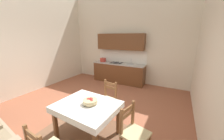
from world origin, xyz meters
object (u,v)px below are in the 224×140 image
object	(u,v)px
dining_table	(87,110)
dining_chair_window_side	(134,132)
dining_chair_kitchen_side	(107,99)
fruit_bowl	(90,101)
kitchen_cabinetry	(119,64)

from	to	relation	value
dining_table	dining_chair_window_side	distance (m)	1.00
dining_chair_kitchen_side	fruit_bowl	xyz separation A→B (m)	(0.09, -0.83, 0.37)
dining_chair_window_side	fruit_bowl	bearing A→B (deg)	179.70
kitchen_cabinetry	dining_chair_kitchen_side	xyz separation A→B (m)	(0.84, -2.55, -0.41)
kitchen_cabinetry	dining_table	xyz separation A→B (m)	(0.87, -3.43, -0.24)
dining_chair_window_side	fruit_bowl	distance (m)	1.00
kitchen_cabinetry	dining_chair_window_side	xyz separation A→B (m)	(1.85, -3.39, -0.41)
kitchen_cabinetry	dining_table	size ratio (longest dim) A/B	1.91
dining_chair_kitchen_side	fruit_bowl	world-z (taller)	dining_chair_kitchen_side
dining_chair_kitchen_side	fruit_bowl	size ratio (longest dim) A/B	3.10
dining_chair_window_side	fruit_bowl	size ratio (longest dim) A/B	3.10
kitchen_cabinetry	fruit_bowl	size ratio (longest dim) A/B	8.03
dining_table	dining_chair_window_side	bearing A→B (deg)	2.08
kitchen_cabinetry	dining_chair_window_side	size ratio (longest dim) A/B	2.59
dining_table	fruit_bowl	xyz separation A→B (m)	(0.06, 0.04, 0.19)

